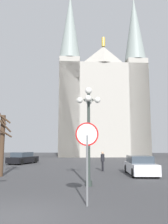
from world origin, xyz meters
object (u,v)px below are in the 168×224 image
(bare_tree, at_px, (2,142))
(pedestrian_walking, at_px, (103,159))
(cathedral, at_px, (101,104))
(parked_car_far_black, at_px, (23,158))
(street_lamp, at_px, (89,119))
(parked_car_near_white, at_px, (140,166))
(stop_sign, at_px, (87,146))

(bare_tree, relative_size, pedestrian_walking, 2.90)
(cathedral, height_order, bare_tree, cathedral)
(bare_tree, bearing_deg, parked_car_far_black, 100.82)
(street_lamp, relative_size, pedestrian_walking, 3.32)
(cathedral, xyz_separation_m, parked_car_far_black, (-9.38, -19.97, -10.03))
(parked_car_near_white, bearing_deg, bare_tree, -170.98)
(parked_car_far_black, bearing_deg, cathedral, 64.83)
(pedestrian_walking, bearing_deg, parked_car_far_black, 142.57)
(pedestrian_walking, bearing_deg, street_lamp, -96.64)
(stop_sign, bearing_deg, parked_car_near_white, 69.06)
(cathedral, distance_m, parked_car_near_white, 31.07)
(street_lamp, height_order, pedestrian_walking, street_lamp)
(street_lamp, xyz_separation_m, parked_car_near_white, (3.57, 4.94, -2.93))
(street_lamp, height_order, bare_tree, street_lamp)
(stop_sign, height_order, parked_car_far_black, stop_sign)
(parked_car_far_black, height_order, pedestrian_walking, pedestrian_walking)
(street_lamp, height_order, parked_car_near_white, street_lamp)
(bare_tree, distance_m, pedestrian_walking, 8.25)
(stop_sign, relative_size, parked_car_near_white, 0.69)
(parked_car_near_white, xyz_separation_m, parked_car_far_black, (-11.99, 9.34, -0.02))
(cathedral, distance_m, bare_tree, 32.79)
(stop_sign, distance_m, street_lamp, 4.30)
(bare_tree, xyz_separation_m, pedestrian_walking, (7.17, 3.82, -1.41))
(street_lamp, xyz_separation_m, pedestrian_walking, (0.84, 7.19, -2.61))
(parked_car_far_black, bearing_deg, pedestrian_walking, -37.43)
(pedestrian_walking, bearing_deg, stop_sign, -93.62)
(cathedral, height_order, street_lamp, cathedral)
(parked_car_far_black, bearing_deg, street_lamp, -59.47)
(parked_car_near_white, height_order, pedestrian_walking, pedestrian_walking)
(street_lamp, bearing_deg, bare_tree, 152.00)
(stop_sign, distance_m, parked_car_near_white, 9.74)
(parked_car_near_white, bearing_deg, parked_car_far_black, 142.08)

